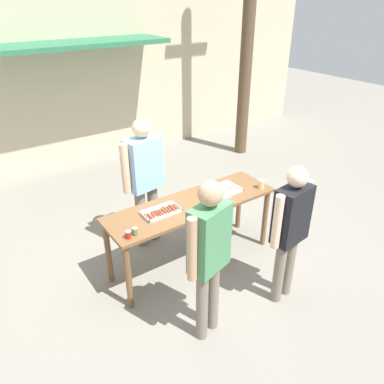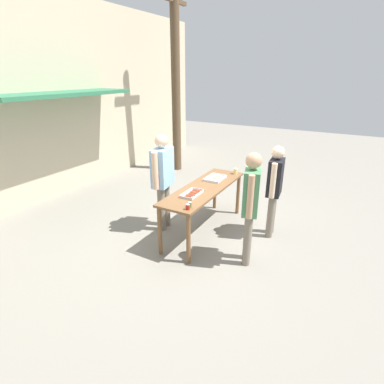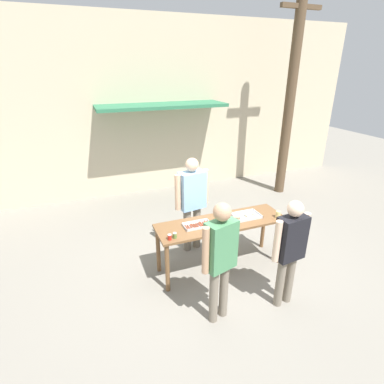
{
  "view_description": "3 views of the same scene",
  "coord_description": "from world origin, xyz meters",
  "px_view_note": "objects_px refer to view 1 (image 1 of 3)",
  "views": [
    {
      "loc": [
        -2.3,
        -3.27,
        3.21
      ],
      "look_at": [
        0.0,
        0.0,
        1.05
      ],
      "focal_mm": 35.0,
      "sensor_mm": 36.0,
      "label": 1
    },
    {
      "loc": [
        -4.52,
        -2.29,
        2.83
      ],
      "look_at": [
        -0.44,
        0.01,
        0.95
      ],
      "focal_mm": 28.0,
      "sensor_mm": 36.0,
      "label": 2
    },
    {
      "loc": [
        -2.05,
        -3.94,
        3.31
      ],
      "look_at": [
        -0.25,
        0.73,
        1.19
      ],
      "focal_mm": 28.0,
      "sensor_mm": 36.0,
      "label": 3
    }
  ],
  "objects_px": {
    "person_server_behind_table": "(145,173)",
    "person_customer_holding_hotdog": "(209,249)",
    "person_customer_with_cup": "(290,225)",
    "food_tray_sausages": "(161,212)",
    "condiment_jar_ketchup": "(135,231)",
    "condiment_jar_mustard": "(128,235)",
    "utility_pole": "(249,23)",
    "beer_cup": "(261,184)",
    "food_tray_buns": "(221,191)"
  },
  "relations": [
    {
      "from": "person_server_behind_table",
      "to": "person_customer_holding_hotdog",
      "type": "bearing_deg",
      "value": -108.54
    },
    {
      "from": "person_customer_with_cup",
      "to": "food_tray_sausages",
      "type": "bearing_deg",
      "value": -57.43
    },
    {
      "from": "person_server_behind_table",
      "to": "condiment_jar_ketchup",
      "type": "bearing_deg",
      "value": -133.49
    },
    {
      "from": "condiment_jar_mustard",
      "to": "person_customer_with_cup",
      "type": "bearing_deg",
      "value": -31.85
    },
    {
      "from": "utility_pole",
      "to": "person_server_behind_table",
      "type": "bearing_deg",
      "value": -151.7
    },
    {
      "from": "beer_cup",
      "to": "condiment_jar_ketchup",
      "type": "bearing_deg",
      "value": 179.84
    },
    {
      "from": "condiment_jar_ketchup",
      "to": "utility_pole",
      "type": "relative_size",
      "value": 0.02
    },
    {
      "from": "food_tray_sausages",
      "to": "beer_cup",
      "type": "relative_size",
      "value": 3.86
    },
    {
      "from": "food_tray_sausages",
      "to": "food_tray_buns",
      "type": "bearing_deg",
      "value": 0.09
    },
    {
      "from": "food_tray_sausages",
      "to": "person_server_behind_table",
      "type": "xyz_separation_m",
      "value": [
        0.18,
        0.72,
        0.17
      ]
    },
    {
      "from": "person_customer_holding_hotdog",
      "to": "utility_pole",
      "type": "xyz_separation_m",
      "value": [
        3.67,
        3.6,
        1.58
      ]
    },
    {
      "from": "food_tray_sausages",
      "to": "utility_pole",
      "type": "bearing_deg",
      "value": 35.53
    },
    {
      "from": "condiment_jar_ketchup",
      "to": "person_customer_holding_hotdog",
      "type": "xyz_separation_m",
      "value": [
        0.35,
        -0.84,
        0.13
      ]
    },
    {
      "from": "food_tray_buns",
      "to": "person_customer_holding_hotdog",
      "type": "bearing_deg",
      "value": -133.78
    },
    {
      "from": "condiment_jar_mustard",
      "to": "condiment_jar_ketchup",
      "type": "relative_size",
      "value": 1.0
    },
    {
      "from": "food_tray_sausages",
      "to": "condiment_jar_ketchup",
      "type": "xyz_separation_m",
      "value": [
        -0.46,
        -0.22,
        0.03
      ]
    },
    {
      "from": "food_tray_sausages",
      "to": "utility_pole",
      "type": "relative_size",
      "value": 0.09
    },
    {
      "from": "person_server_behind_table",
      "to": "person_customer_holding_hotdog",
      "type": "distance_m",
      "value": 1.81
    },
    {
      "from": "condiment_jar_mustard",
      "to": "person_customer_with_cup",
      "type": "height_order",
      "value": "person_customer_with_cup"
    },
    {
      "from": "beer_cup",
      "to": "person_customer_holding_hotdog",
      "type": "height_order",
      "value": "person_customer_holding_hotdog"
    },
    {
      "from": "food_tray_sausages",
      "to": "utility_pole",
      "type": "distance_m",
      "value": 4.7
    },
    {
      "from": "food_tray_sausages",
      "to": "person_customer_with_cup",
      "type": "bearing_deg",
      "value": -51.17
    },
    {
      "from": "condiment_jar_mustard",
      "to": "utility_pole",
      "type": "bearing_deg",
      "value": 34.05
    },
    {
      "from": "condiment_jar_ketchup",
      "to": "person_customer_holding_hotdog",
      "type": "relative_size",
      "value": 0.05
    },
    {
      "from": "condiment_jar_mustard",
      "to": "utility_pole",
      "type": "relative_size",
      "value": 0.02
    },
    {
      "from": "food_tray_sausages",
      "to": "person_customer_with_cup",
      "type": "distance_m",
      "value": 1.47
    },
    {
      "from": "food_tray_buns",
      "to": "condiment_jar_ketchup",
      "type": "height_order",
      "value": "condiment_jar_ketchup"
    },
    {
      "from": "beer_cup",
      "to": "person_customer_with_cup",
      "type": "height_order",
      "value": "person_customer_with_cup"
    },
    {
      "from": "food_tray_buns",
      "to": "person_server_behind_table",
      "type": "xyz_separation_m",
      "value": [
        -0.72,
        0.72,
        0.17
      ]
    },
    {
      "from": "person_customer_holding_hotdog",
      "to": "person_customer_with_cup",
      "type": "distance_m",
      "value": 1.04
    },
    {
      "from": "person_customer_holding_hotdog",
      "to": "person_customer_with_cup",
      "type": "height_order",
      "value": "person_customer_holding_hotdog"
    },
    {
      "from": "beer_cup",
      "to": "person_customer_holding_hotdog",
      "type": "relative_size",
      "value": 0.07
    },
    {
      "from": "food_tray_sausages",
      "to": "condiment_jar_ketchup",
      "type": "bearing_deg",
      "value": -154.83
    },
    {
      "from": "food_tray_buns",
      "to": "person_customer_holding_hotdog",
      "type": "height_order",
      "value": "person_customer_holding_hotdog"
    },
    {
      "from": "utility_pole",
      "to": "food_tray_sausages",
      "type": "bearing_deg",
      "value": -144.47
    },
    {
      "from": "food_tray_buns",
      "to": "beer_cup",
      "type": "relative_size",
      "value": 3.95
    },
    {
      "from": "food_tray_buns",
      "to": "condiment_jar_mustard",
      "type": "relative_size",
      "value": 5.33
    },
    {
      "from": "person_customer_holding_hotdog",
      "to": "utility_pole",
      "type": "bearing_deg",
      "value": -150.93
    },
    {
      "from": "condiment_jar_mustard",
      "to": "beer_cup",
      "type": "bearing_deg",
      "value": 0.34
    },
    {
      "from": "person_server_behind_table",
      "to": "utility_pole",
      "type": "height_order",
      "value": "utility_pole"
    },
    {
      "from": "food_tray_buns",
      "to": "beer_cup",
      "type": "distance_m",
      "value": 0.54
    },
    {
      "from": "condiment_jar_ketchup",
      "to": "beer_cup",
      "type": "distance_m",
      "value": 1.86
    },
    {
      "from": "condiment_jar_mustard",
      "to": "person_customer_holding_hotdog",
      "type": "xyz_separation_m",
      "value": [
        0.43,
        -0.83,
        0.13
      ]
    },
    {
      "from": "food_tray_sausages",
      "to": "utility_pole",
      "type": "height_order",
      "value": "utility_pole"
    },
    {
      "from": "condiment_jar_ketchup",
      "to": "condiment_jar_mustard",
      "type": "bearing_deg",
      "value": -169.13
    },
    {
      "from": "condiment_jar_mustard",
      "to": "utility_pole",
      "type": "height_order",
      "value": "utility_pole"
    },
    {
      "from": "utility_pole",
      "to": "person_customer_holding_hotdog",
      "type": "bearing_deg",
      "value": -135.55
    },
    {
      "from": "condiment_jar_mustard",
      "to": "condiment_jar_ketchup",
      "type": "bearing_deg",
      "value": 10.87
    },
    {
      "from": "beer_cup",
      "to": "utility_pole",
      "type": "relative_size",
      "value": 0.02
    },
    {
      "from": "food_tray_sausages",
      "to": "condiment_jar_mustard",
      "type": "xyz_separation_m",
      "value": [
        -0.55,
        -0.23,
        0.03
      ]
    }
  ]
}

